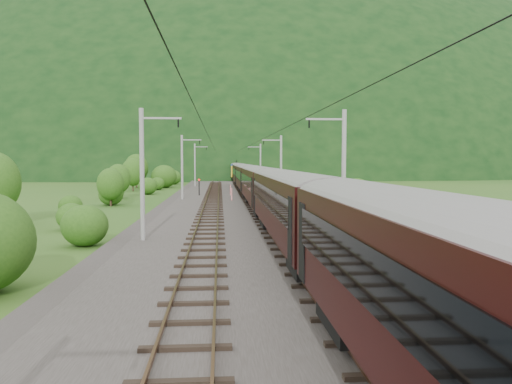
{
  "coord_description": "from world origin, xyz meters",
  "views": [
    {
      "loc": [
        -1.5,
        -30.57,
        5.16
      ],
      "look_at": [
        1.41,
        9.61,
        2.6
      ],
      "focal_mm": 35.0,
      "sensor_mm": 36.0,
      "label": 1
    }
  ],
  "objects": [
    {
      "name": "ground",
      "position": [
        0.0,
        0.0,
        0.0
      ],
      "size": [
        600.0,
        600.0,
        0.0
      ],
      "primitive_type": "plane",
      "color": "#25531A",
      "rests_on": "ground"
    },
    {
      "name": "mountain_ridge",
      "position": [
        -120.0,
        300.0,
        0.0
      ],
      "size": [
        336.0,
        280.0,
        132.0
      ],
      "primitive_type": "ellipsoid",
      "color": "black",
      "rests_on": "ground"
    },
    {
      "name": "hazard_post_near",
      "position": [
        -0.08,
        29.99,
        1.06
      ],
      "size": [
        0.16,
        0.16,
        1.52
      ],
      "primitive_type": "cylinder",
      "color": "red",
      "rests_on": "railbed"
    },
    {
      "name": "hazard_post_far",
      "position": [
        -0.02,
        38.78,
        1.04
      ],
      "size": [
        0.16,
        0.16,
        1.48
      ],
      "primitive_type": "cylinder",
      "color": "red",
      "rests_on": "railbed"
    },
    {
      "name": "catenary_left",
      "position": [
        -6.12,
        32.0,
        4.5
      ],
      "size": [
        2.54,
        192.28,
        8.0
      ],
      "color": "gray",
      "rests_on": "railbed"
    },
    {
      "name": "track_right",
      "position": [
        2.4,
        10.0,
        0.37
      ],
      "size": [
        2.4,
        220.0,
        0.27
      ],
      "color": "brown",
      "rests_on": "railbed"
    },
    {
      "name": "track_left",
      "position": [
        -2.4,
        10.0,
        0.37
      ],
      "size": [
        2.4,
        220.0,
        0.27
      ],
      "color": "brown",
      "rests_on": "railbed"
    },
    {
      "name": "signal",
      "position": [
        -4.4,
        38.96,
        1.64
      ],
      "size": [
        0.25,
        0.25,
        2.29
      ],
      "color": "black",
      "rests_on": "railbed"
    },
    {
      "name": "mountain_main",
      "position": [
        0.0,
        260.0,
        0.0
      ],
      "size": [
        504.0,
        360.0,
        244.0
      ],
      "primitive_type": "ellipsoid",
      "color": "black",
      "rests_on": "ground"
    },
    {
      "name": "vegetation_left",
      "position": [
        -14.62,
        17.66,
        2.47
      ],
      "size": [
        12.98,
        148.77,
        6.37
      ],
      "color": "#275215",
      "rests_on": "ground"
    },
    {
      "name": "vegetation_right",
      "position": [
        12.34,
        15.1,
        1.32
      ],
      "size": [
        5.43,
        112.86,
        2.94
      ],
      "color": "#275215",
      "rests_on": "ground"
    },
    {
      "name": "railbed",
      "position": [
        0.0,
        10.0,
        0.15
      ],
      "size": [
        14.0,
        220.0,
        0.3
      ],
      "primitive_type": "cube",
      "color": "#38332D",
      "rests_on": "ground"
    },
    {
      "name": "catenary_right",
      "position": [
        6.12,
        32.0,
        4.5
      ],
      "size": [
        2.54,
        192.28,
        8.0
      ],
      "color": "gray",
      "rests_on": "railbed"
    },
    {
      "name": "overhead_wires",
      "position": [
        0.0,
        10.0,
        7.1
      ],
      "size": [
        4.83,
        198.0,
        0.03
      ],
      "color": "black",
      "rests_on": "ground"
    },
    {
      "name": "train",
      "position": [
        2.4,
        17.5,
        3.37
      ],
      "size": [
        2.83,
        155.45,
        4.91
      ],
      "color": "black",
      "rests_on": "ground"
    }
  ]
}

